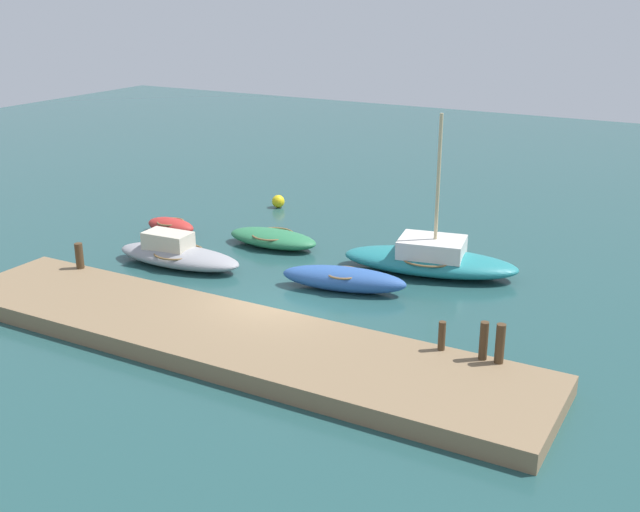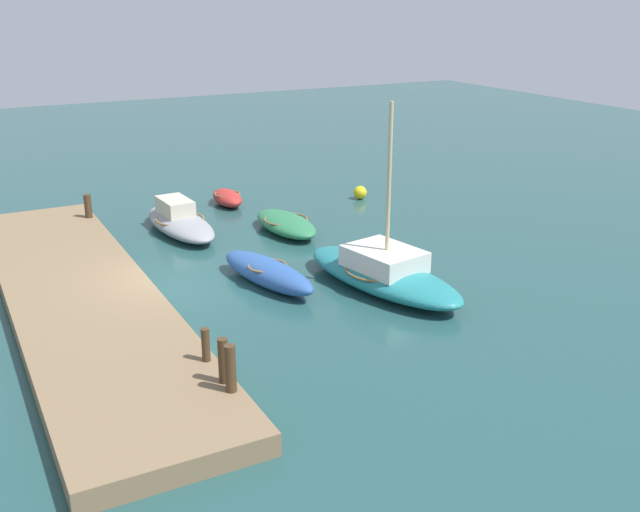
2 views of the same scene
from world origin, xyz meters
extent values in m
plane|color=#234C4C|center=(0.00, 0.00, 0.00)|extent=(84.00, 84.00, 0.00)
cube|color=#846B4C|center=(0.00, -2.62, 0.25)|extent=(18.27, 3.87, 0.51)
ellipsoid|color=teal|center=(2.79, 5.60, 0.40)|extent=(6.39, 3.27, 0.80)
torus|color=olive|center=(2.79, 5.60, 0.62)|extent=(2.63, 2.63, 0.07)
cube|color=silver|center=(2.85, 5.61, 0.95)|extent=(2.48, 2.05, 0.62)
cylinder|color=#C6B284|center=(2.95, 5.63, 3.10)|extent=(0.12, 0.12, 4.92)
ellipsoid|color=#939399|center=(-5.31, 1.96, 0.34)|extent=(5.02, 2.00, 0.68)
torus|color=olive|center=(-5.31, 1.96, 0.53)|extent=(1.89, 1.89, 0.07)
cube|color=beige|center=(-5.73, 1.94, 0.87)|extent=(1.74, 1.07, 0.65)
ellipsoid|color=#B72D28|center=(-8.03, 4.86, 0.31)|extent=(2.26, 1.13, 0.62)
torus|color=olive|center=(-8.03, 4.86, 0.48)|extent=(1.15, 1.15, 0.07)
ellipsoid|color=#2D569E|center=(0.94, 2.68, 0.40)|extent=(4.32, 1.99, 0.80)
torus|color=olive|center=(0.94, 2.68, 0.62)|extent=(1.43, 1.43, 0.07)
ellipsoid|color=#2D7A4C|center=(-3.53, 5.42, 0.32)|extent=(3.71, 1.66, 0.65)
torus|color=olive|center=(-3.53, 5.42, 0.50)|extent=(1.68, 1.68, 0.07)
cylinder|color=#47331E|center=(-7.15, -0.93, 0.94)|extent=(0.27, 0.27, 0.87)
cylinder|color=#47331E|center=(5.68, -0.93, 0.90)|extent=(0.19, 0.19, 0.79)
cylinder|color=#47331E|center=(6.79, -0.93, 1.02)|extent=(0.22, 0.22, 1.02)
cylinder|color=#47331E|center=(7.21, -0.93, 1.03)|extent=(0.24, 0.24, 1.05)
sphere|color=yellow|center=(-6.29, 10.25, 0.29)|extent=(0.57, 0.57, 0.57)
camera|label=1|loc=(11.89, -18.67, 9.53)|focal=44.04mm
camera|label=2|loc=(20.07, -5.65, 8.33)|focal=41.48mm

